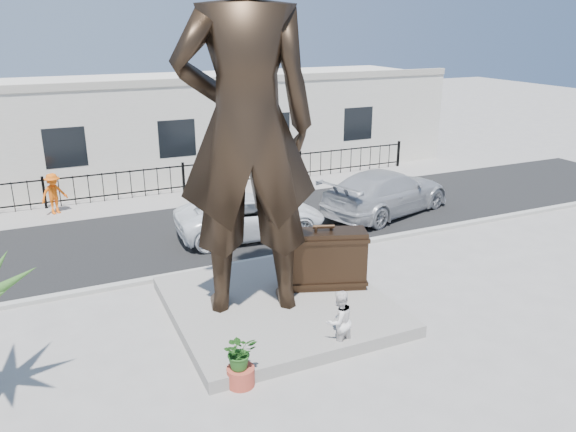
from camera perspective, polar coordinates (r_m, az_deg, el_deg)
name	(u,v)px	position (r m, az deg, el deg)	size (l,w,h in m)	color
ground	(323,334)	(13.41, 3.61, -11.91)	(100.00, 100.00, 0.00)	#9E9991
street	(219,227)	(20.14, -7.07, -1.10)	(40.00, 7.00, 0.01)	black
curb	(254,261)	(17.04, -3.49, -4.63)	(40.00, 0.25, 0.12)	#A5A399
far_sidewalk	(189,197)	(23.80, -10.01, 1.94)	(40.00, 2.50, 0.02)	#9E9991
plinth	(278,305)	(14.32, -1.01, -9.03)	(5.20, 5.20, 0.30)	gray
fence	(184,179)	(24.39, -10.57, 3.76)	(22.00, 0.10, 1.20)	black
building	(160,126)	(28.06, -12.92, 8.94)	(28.00, 7.00, 4.40)	silver
statue	(246,127)	(12.68, -4.27, 9.00)	(3.20, 2.10, 8.78)	black
suitcase	(323,259)	(14.65, 3.57, -4.38)	(2.21, 0.70, 1.56)	black
tourist	(339,321)	(12.53, 5.22, -10.58)	(0.69, 0.54, 1.43)	white
car_white	(251,215)	(19.03, -3.79, 0.06)	(2.33, 5.06, 1.41)	white
car_silver	(386,192)	(21.56, 9.97, 2.44)	(2.32, 5.70, 1.65)	#A7A8AB
worker	(54,194)	(22.88, -22.70, 2.11)	(1.01, 0.58, 1.57)	#F05D0C
planter	(241,376)	(11.70, -4.82, -15.92)	(0.56, 0.56, 0.40)	#B84230
shrub	(240,352)	(11.38, -4.90, -13.56)	(0.67, 0.58, 0.74)	#265A1D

